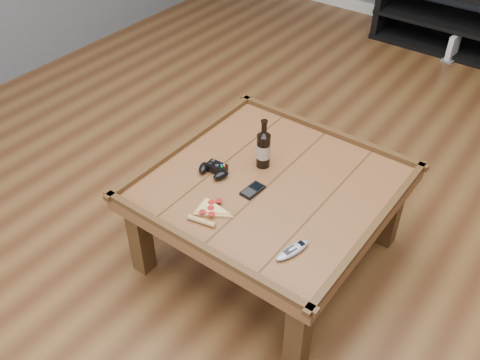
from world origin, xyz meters
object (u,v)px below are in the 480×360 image
Objects in this scene: media_console at (468,22)px; game_console at (453,49)px; remote_control at (293,250)px; beer_bottle at (263,148)px; pizza_slice at (210,211)px; game_controller at (214,170)px; coffee_table at (271,193)px; smartphone at (253,190)px.

media_console is 6.92× the size of game_console.
remote_control reaches higher than game_console.
remote_control is at bearing -43.42° from beer_bottle.
pizza_slice is at bearing -91.78° from media_console.
pizza_slice is (0.00, -0.39, -0.09)m from beer_bottle.
media_console is 8.76× the size of game_controller.
coffee_table reaches higher than pizza_slice.
smartphone is (0.07, -0.18, -0.09)m from beer_bottle.
smartphone is at bearing 164.15° from remote_control.
media_console is at bearing 87.87° from beer_bottle.
remote_control is (0.53, -0.20, -0.01)m from game_controller.
smartphone is at bearing -107.31° from coffee_table.
game_controller is at bearing 175.27° from remote_control.
smartphone is (-0.03, -0.10, 0.07)m from coffee_table.
game_controller is at bearing -175.70° from smartphone.
beer_bottle reaches higher than pizza_slice.
beer_bottle is at bearing -92.13° from media_console.
media_console is 8.46× the size of remote_control.
pizza_slice is (-0.09, -3.06, 0.21)m from media_console.
coffee_table is 2.75m from media_console.
coffee_table is 0.74× the size of media_console.
beer_bottle is 2.14× the size of smartphone.
media_console is 2.69m from beer_bottle.
remote_control is at bearing -23.41° from game_controller.
coffee_table is 0.33m from pizza_slice.
coffee_table reaches higher than game_console.
media_console is 3.07m from pizza_slice.
coffee_table is at bearing 61.02° from pizza_slice.
media_console reaches higher than smartphone.
smartphone is 2.68m from game_console.
beer_bottle reaches higher than game_console.
game_controller is 0.97× the size of remote_control.
smartphone is at bearing -84.88° from game_console.
pizza_slice is (0.15, -0.21, -0.01)m from game_controller.
game_controller reaches higher than coffee_table.
beer_bottle is 0.24m from game_controller.
game_console is (0.09, 2.47, -0.45)m from beer_bottle.
beer_bottle is 1.19× the size of game_console.
game_controller is (-0.24, -2.85, 0.22)m from media_console.
remote_control is (0.29, -3.04, 0.22)m from media_console.
pizza_slice is at bearing -89.37° from beer_bottle.
coffee_table is 5.09× the size of game_console.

